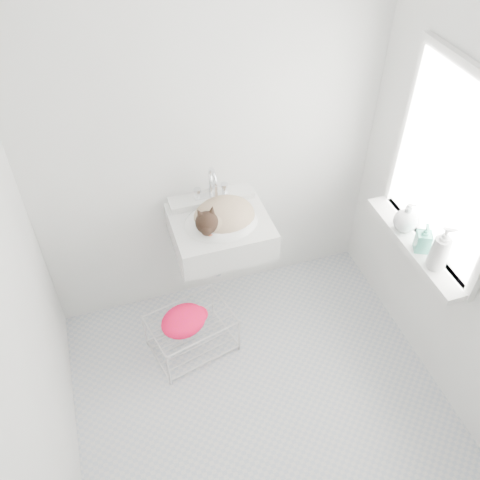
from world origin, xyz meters
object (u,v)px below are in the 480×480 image
object	(u,v)px
cat	(223,216)
bottle_a	(434,267)
sink	(220,220)
bottle_c	(403,229)
bottle_b	(420,249)
wire_rack	(192,333)

from	to	relation	value
cat	bottle_a	distance (m)	1.24
sink	bottle_c	distance (m)	1.10
bottle_b	wire_rack	bearing A→B (deg)	164.91
wire_rack	bottle_c	world-z (taller)	bottle_c
bottle_a	bottle_c	size ratio (longest dim) A/B	1.29
cat	bottle_a	bearing A→B (deg)	-47.75
bottle_a	bottle_c	bearing A→B (deg)	90.00
cat	wire_rack	world-z (taller)	cat
sink	bottle_b	distance (m)	1.18
bottle_c	bottle_b	bearing A→B (deg)	-90.00
sink	bottle_c	bearing A→B (deg)	-22.19
sink	wire_rack	size ratio (longest dim) A/B	1.16
cat	bottle_b	size ratio (longest dim) A/B	2.42
sink	cat	size ratio (longest dim) A/B	1.34
wire_rack	sink	bearing A→B (deg)	41.41
wire_rack	bottle_c	bearing A→B (deg)	-7.21
cat	sink	bearing A→B (deg)	117.58
wire_rack	bottle_b	distance (m)	1.52
bottle_c	sink	bearing A→B (deg)	157.81
wire_rack	bottle_a	xyz separation A→B (m)	(1.30, -0.49, 0.70)
cat	wire_rack	bearing A→B (deg)	-153.73
cat	bottle_c	bearing A→B (deg)	-33.47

